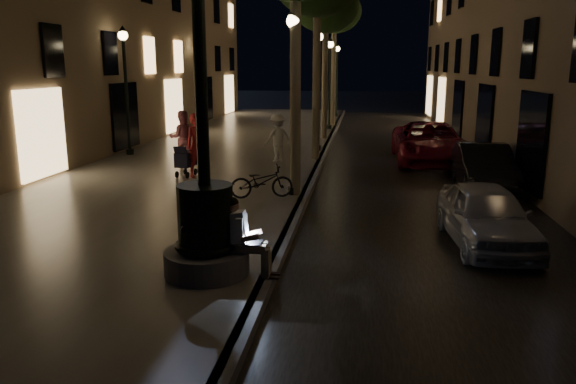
% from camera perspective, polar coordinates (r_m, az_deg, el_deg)
% --- Properties ---
extents(ground, '(120.00, 120.00, 0.00)m').
position_cam_1_polar(ground, '(21.86, 3.55, 3.32)').
color(ground, black).
rests_on(ground, ground).
extents(cobble_lane, '(6.00, 45.00, 0.02)m').
position_cam_1_polar(cobble_lane, '(21.86, 11.43, 3.12)').
color(cobble_lane, black).
rests_on(cobble_lane, ground).
extents(promenade, '(8.00, 45.00, 0.20)m').
position_cam_1_polar(promenade, '(22.47, -6.69, 3.78)').
color(promenade, slate).
rests_on(promenade, ground).
extents(curb_strip, '(0.25, 45.00, 0.20)m').
position_cam_1_polar(curb_strip, '(21.84, 3.56, 3.58)').
color(curb_strip, '#59595B').
rests_on(curb_strip, ground).
extents(fountain_lamppost, '(1.40, 1.40, 5.21)m').
position_cam_1_polar(fountain_lamppost, '(9.18, -8.40, -2.25)').
color(fountain_lamppost, '#59595B').
rests_on(fountain_lamppost, promenade).
extents(seated_man_laptop, '(0.94, 0.32, 1.31)m').
position_cam_1_polar(seated_man_laptop, '(9.12, -4.62, -4.31)').
color(seated_man_laptop, gray).
rests_on(seated_man_laptop, promenade).
extents(tree_third, '(3.00, 3.00, 7.20)m').
position_cam_1_polar(tree_third, '(26.70, 3.87, 18.23)').
color(tree_third, '#6B604C').
rests_on(tree_third, promenade).
extents(tree_far, '(3.00, 3.00, 7.50)m').
position_cam_1_polar(tree_far, '(32.69, 4.74, 17.72)').
color(tree_far, '#6B604C').
rests_on(tree_far, promenade).
extents(lamp_curb_a, '(0.36, 0.36, 4.81)m').
position_cam_1_polar(lamp_curb_a, '(14.63, 0.56, 11.45)').
color(lamp_curb_a, black).
rests_on(lamp_curb_a, promenade).
extents(lamp_curb_b, '(0.36, 0.36, 4.81)m').
position_cam_1_polar(lamp_curb_b, '(22.59, 3.08, 11.88)').
color(lamp_curb_b, black).
rests_on(lamp_curb_b, promenade).
extents(lamp_curb_c, '(0.36, 0.36, 4.81)m').
position_cam_1_polar(lamp_curb_c, '(30.57, 4.28, 12.08)').
color(lamp_curb_c, black).
rests_on(lamp_curb_c, promenade).
extents(lamp_curb_d, '(0.36, 0.36, 4.81)m').
position_cam_1_polar(lamp_curb_d, '(38.56, 4.99, 12.19)').
color(lamp_curb_d, black).
rests_on(lamp_curb_d, promenade).
extents(lamp_left_b, '(0.36, 0.36, 4.81)m').
position_cam_1_polar(lamp_left_b, '(22.36, -16.20, 11.40)').
color(lamp_left_b, black).
rests_on(lamp_left_b, promenade).
extents(lamp_left_c, '(0.36, 0.36, 4.81)m').
position_cam_1_polar(lamp_left_c, '(31.78, -8.89, 11.99)').
color(lamp_left_c, black).
rests_on(lamp_left_c, promenade).
extents(stroller, '(0.54, 1.07, 1.07)m').
position_cam_1_polar(stroller, '(17.62, -10.36, 3.30)').
color(stroller, black).
rests_on(stroller, promenade).
extents(car_front, '(1.72, 3.74, 1.24)m').
position_cam_1_polar(car_front, '(11.95, 19.48, -2.26)').
color(car_front, '#B3B5BC').
rests_on(car_front, ground).
extents(car_second, '(1.53, 4.07, 1.33)m').
position_cam_1_polar(car_second, '(17.34, 19.23, 2.39)').
color(car_second, black).
rests_on(car_second, ground).
extents(car_third, '(2.59, 5.46, 1.51)m').
position_cam_1_polar(car_third, '(21.60, 14.22, 4.87)').
color(car_third, maroon).
rests_on(car_third, ground).
extents(pedestrian_red, '(0.85, 0.82, 1.96)m').
position_cam_1_polar(pedestrian_red, '(17.46, -9.19, 4.72)').
color(pedestrian_red, red).
rests_on(pedestrian_red, promenade).
extents(pedestrian_pink, '(1.10, 0.98, 1.86)m').
position_cam_1_polar(pedestrian_pink, '(19.77, -10.69, 5.44)').
color(pedestrian_pink, '#C6687A').
rests_on(pedestrian_pink, promenade).
extents(pedestrian_white, '(1.26, 1.14, 1.70)m').
position_cam_1_polar(pedestrian_white, '(20.06, -1.09, 5.53)').
color(pedestrian_white, silver).
rests_on(pedestrian_white, promenade).
extents(bicycle, '(1.73, 1.05, 0.86)m').
position_cam_1_polar(bicycle, '(14.53, -2.70, 1.06)').
color(bicycle, black).
rests_on(bicycle, promenade).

